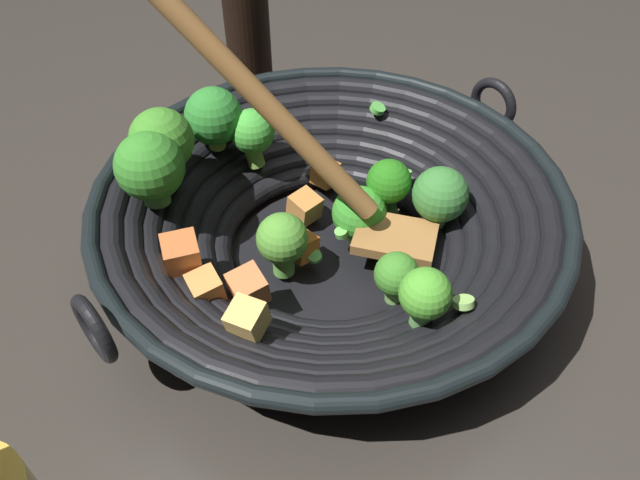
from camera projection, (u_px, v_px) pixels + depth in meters
The scene contains 3 objects.
ground_plane at pixel (330, 258), 0.59m from camera, with size 4.00×4.00×0.00m, color #332D28.
wok at pixel (327, 214), 0.55m from camera, with size 0.41×0.43×0.25m.
soy_sauce_bottle at pixel (249, 42), 0.72m from camera, with size 0.05×0.05×0.19m.
Camera 1 is at (-0.17, 0.36, 0.43)m, focal length 35.07 mm.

